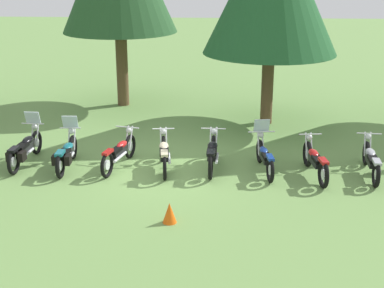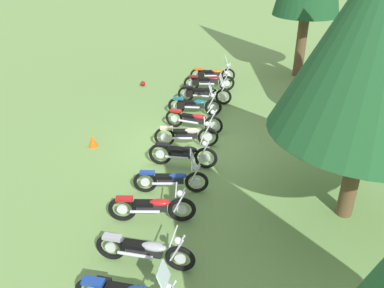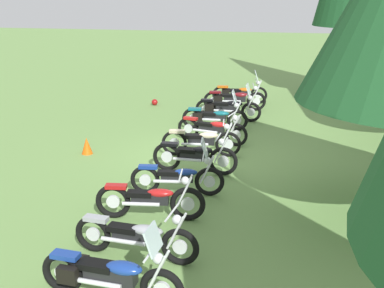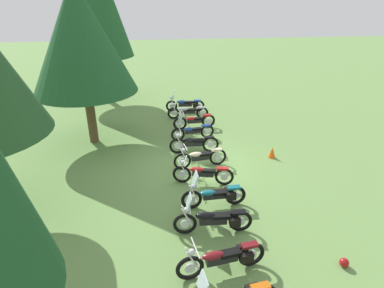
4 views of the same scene
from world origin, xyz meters
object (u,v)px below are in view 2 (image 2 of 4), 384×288
at_px(motorcycle_1, 208,82).
at_px(motorcycle_8, 152,207).
at_px(motorcycle_6, 183,154).
at_px(motorcycle_2, 204,93).
at_px(motorcycle_5, 187,135).
at_px(motorcycle_0, 212,73).
at_px(motorcycle_9, 145,250).
at_px(dropped_helmet, 143,84).
at_px(traffic_cone, 93,141).
at_px(motorcycle_7, 172,179).
at_px(motorcycle_4, 194,120).
at_px(motorcycle_3, 194,104).

height_order(motorcycle_1, motorcycle_8, motorcycle_1).
distance_m(motorcycle_6, motorcycle_8, 2.83).
bearing_deg(motorcycle_2, motorcycle_6, -88.14).
distance_m(motorcycle_5, motorcycle_6, 1.35).
xyz_separation_m(motorcycle_0, motorcycle_6, (8.16, -0.26, 0.01)).
relative_size(motorcycle_6, motorcycle_9, 0.96).
xyz_separation_m(motorcycle_1, dropped_helmet, (-0.24, -3.24, -0.34)).
distance_m(motorcycle_2, traffic_cone, 5.69).
distance_m(motorcycle_0, motorcycle_7, 9.62).
relative_size(motorcycle_8, traffic_cone, 4.78).
height_order(motorcycle_5, dropped_helmet, motorcycle_5).
height_order(motorcycle_4, motorcycle_6, motorcycle_6).
height_order(motorcycle_0, motorcycle_8, motorcycle_0).
bearing_deg(motorcycle_8, motorcycle_2, 79.57).
distance_m(motorcycle_5, traffic_cone, 3.33).
distance_m(motorcycle_1, motorcycle_4, 4.28).
bearing_deg(motorcycle_1, motorcycle_7, -100.17).
bearing_deg(motorcycle_7, motorcycle_6, 78.75).
bearing_deg(motorcycle_0, motorcycle_9, -99.38).
bearing_deg(motorcycle_7, motorcycle_1, 80.96).
bearing_deg(motorcycle_5, motorcycle_8, -101.24).
height_order(motorcycle_1, motorcycle_5, motorcycle_1).
bearing_deg(motorcycle_7, motorcycle_9, -99.36).
xyz_separation_m(motorcycle_6, traffic_cone, (-0.89, -3.36, -0.23)).
height_order(motorcycle_7, traffic_cone, motorcycle_7).
distance_m(motorcycle_3, motorcycle_6, 4.10).
distance_m(motorcycle_2, motorcycle_5, 4.04).
height_order(motorcycle_6, motorcycle_9, motorcycle_6).
relative_size(motorcycle_0, motorcycle_9, 0.96).
distance_m(motorcycle_0, motorcycle_4, 5.53).
xyz_separation_m(motorcycle_2, motorcycle_9, (9.72, -0.35, -0.04)).
xyz_separation_m(motorcycle_2, motorcycle_8, (8.18, -0.52, -0.03)).
distance_m(motorcycle_4, traffic_cone, 3.82).
height_order(motorcycle_4, motorcycle_7, motorcycle_7).
distance_m(motorcycle_0, motorcycle_8, 10.98).
bearing_deg(traffic_cone, motorcycle_0, 153.53).
bearing_deg(motorcycle_6, motorcycle_2, 90.59).
distance_m(motorcycle_0, motorcycle_2, 2.78).
distance_m(motorcycle_1, dropped_helmet, 3.27).
relative_size(motorcycle_0, motorcycle_5, 1.00).
height_order(motorcycle_1, dropped_helmet, motorcycle_1).
distance_m(motorcycle_5, dropped_helmet, 6.55).
xyz_separation_m(motorcycle_3, dropped_helmet, (-3.06, -2.91, -0.33)).
distance_m(motorcycle_9, dropped_helmet, 11.85).
distance_m(motorcycle_4, motorcycle_8, 5.45).
xyz_separation_m(motorcycle_0, motorcycle_3, (4.06, -0.41, -0.01)).
relative_size(motorcycle_3, motorcycle_8, 0.97).
height_order(motorcycle_4, motorcycle_5, motorcycle_5).
distance_m(motorcycle_3, motorcycle_4, 1.48).
bearing_deg(traffic_cone, motorcycle_2, 142.14).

